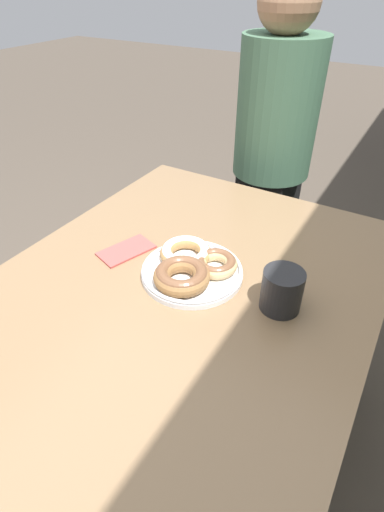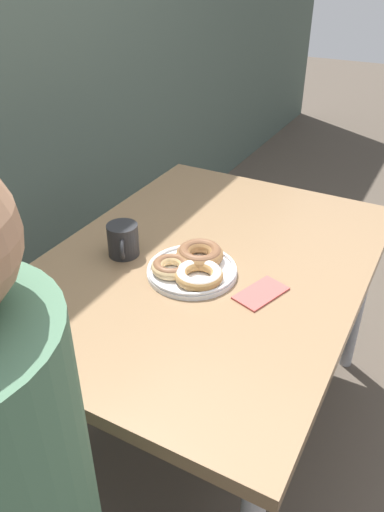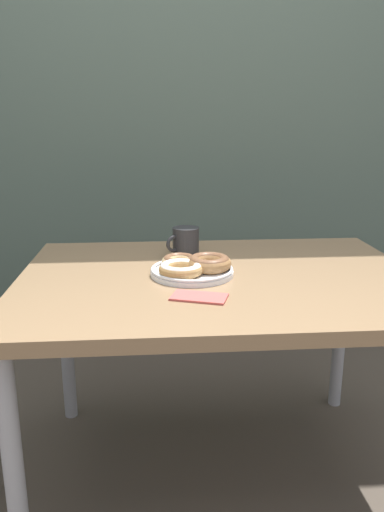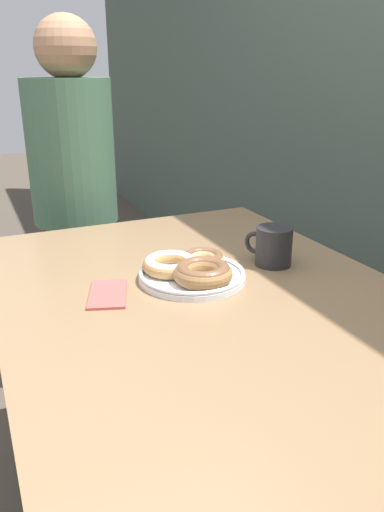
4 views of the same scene
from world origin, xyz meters
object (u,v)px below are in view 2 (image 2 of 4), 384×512
Objects in this scene: donut_plate at (193,266)px; napkin at (261,293)px; dining_table at (207,278)px; coffee_mug at (123,240)px.

napkin is at bearing -89.59° from donut_plate.
donut_plate is (-0.09, 0.00, 0.09)m from dining_table.
dining_table is at bearing -1.53° from donut_plate.
napkin is at bearing -88.86° from coffee_mug.
napkin reaches higher than dining_table.
donut_plate reaches higher than napkin.
donut_plate is 1.59× the size of napkin.
coffee_mug reaches higher than donut_plate.
dining_table is at bearing -68.36° from coffee_mug.
donut_plate is 0.23m from coffee_mug.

